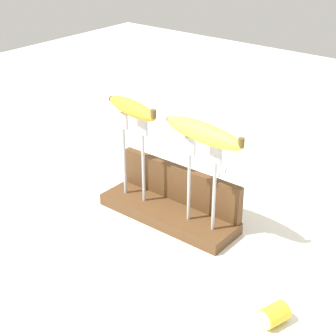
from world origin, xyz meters
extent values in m
plane|color=white|center=(0.00, 0.00, 0.00)|extent=(3.00, 3.00, 0.00)
cube|color=brown|center=(0.00, 0.00, 0.01)|extent=(0.32, 0.10, 0.03)
cube|color=brown|center=(0.00, 0.04, 0.07)|extent=(0.32, 0.02, 0.09)
cylinder|color=#B2B2B7|center=(-0.12, -0.01, 0.11)|extent=(0.01, 0.01, 0.16)
cube|color=#B2B2B7|center=(-0.12, -0.01, 0.21)|extent=(0.03, 0.01, 0.04)
cylinder|color=#B2B2B7|center=(-0.06, -0.01, 0.11)|extent=(0.01, 0.01, 0.16)
cube|color=#B2B2B7|center=(-0.06, -0.01, 0.21)|extent=(0.03, 0.01, 0.04)
cylinder|color=#B2B2B7|center=(0.06, -0.01, 0.10)|extent=(0.01, 0.01, 0.15)
cube|color=#B2B2B7|center=(0.06, -0.01, 0.20)|extent=(0.03, 0.01, 0.04)
cylinder|color=#B2B2B7|center=(0.12, -0.01, 0.10)|extent=(0.01, 0.01, 0.15)
cube|color=#B2B2B7|center=(0.12, -0.01, 0.20)|extent=(0.03, 0.01, 0.04)
ellipsoid|color=gold|center=(-0.09, -0.01, 0.24)|extent=(0.16, 0.07, 0.04)
cylinder|color=brown|center=(-0.02, -0.02, 0.25)|extent=(0.01, 0.01, 0.02)
sphere|color=#3F2D19|center=(-0.17, 0.01, 0.24)|extent=(0.01, 0.01, 0.01)
ellipsoid|color=#DBD147|center=(0.09, -0.01, 0.24)|extent=(0.20, 0.07, 0.04)
cylinder|color=brown|center=(0.18, -0.02, 0.24)|extent=(0.01, 0.01, 0.02)
sphere|color=#3F2D19|center=(0.00, 0.01, 0.24)|extent=(0.01, 0.01, 0.01)
cylinder|color=#B2B2B7|center=(0.00, 0.18, 0.00)|extent=(0.07, 0.14, 0.01)
cube|color=#B2B2B7|center=(-0.04, 0.27, 0.00)|extent=(0.04, 0.04, 0.01)
cylinder|color=#B2B2B7|center=(-0.14, 0.09, 0.00)|extent=(0.10, 0.11, 0.01)
cube|color=#B2B2B7|center=(-0.20, 0.16, 0.00)|extent=(0.04, 0.04, 0.01)
cylinder|color=yellow|center=(0.34, -0.14, 0.02)|extent=(0.05, 0.05, 0.04)
cylinder|color=beige|center=(0.34, -0.17, 0.02)|extent=(0.03, 0.01, 0.03)
camera|label=1|loc=(0.63, -0.78, 0.64)|focal=56.68mm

